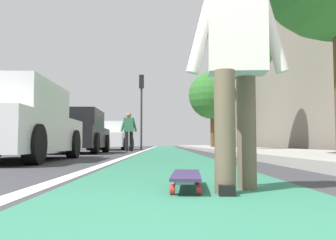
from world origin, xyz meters
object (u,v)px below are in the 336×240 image
skateboard (186,176)px  street_tree_far (212,95)px  street_tree_mid (243,50)px  skater_person (236,57)px  parked_car_far (112,137)px  traffic_light (141,98)px  parked_car_near (10,124)px  pedestrian_distant (129,129)px  parked_car_mid (76,132)px

skateboard → street_tree_far: size_ratio=0.18×
street_tree_mid → skater_person: bearing=167.4°
parked_car_far → traffic_light: (2.14, -1.47, 2.36)m
parked_car_near → pedestrian_distant: size_ratio=2.55×
skateboard → street_tree_far: 19.93m
street_tree_far → traffic_light: bearing=93.2°
parked_car_mid → parked_car_far: parked_car_mid is taller
traffic_light → skater_person: bearing=-174.5°
parked_car_mid → street_tree_far: size_ratio=0.89×
parked_car_mid → parked_car_far: (6.98, -0.23, -0.02)m
parked_car_near → street_tree_mid: size_ratio=0.87×
traffic_light → street_tree_mid: size_ratio=0.89×
skater_person → street_tree_mid: (10.98, -2.45, 2.88)m
skater_person → parked_car_mid: size_ratio=0.39×
parked_car_mid → street_tree_mid: bearing=-83.2°
parked_car_near → parked_car_mid: 5.78m
skateboard → parked_car_far: (17.10, 2.97, 0.62)m
skateboard → pedestrian_distant: pedestrian_distant is taller
traffic_light → pedestrian_distant: bearing=178.1°
skateboard → street_tree_mid: bearing=-14.5°
skateboard → parked_car_near: (4.34, 3.10, 0.62)m
street_tree_mid → parked_car_mid: bearing=96.8°
parked_car_near → street_tree_far: size_ratio=0.92×
skater_person → parked_car_mid: (10.27, 3.55, -0.21)m
traffic_light → skateboard: bearing=-175.5°
traffic_light → street_tree_mid: bearing=-152.9°
parked_car_mid → parked_car_far: 6.98m
parked_car_far → pedestrian_distant: 3.85m
skateboard → parked_car_far: 17.36m
street_tree_mid → pedestrian_distant: (2.63, 4.49, -2.85)m
skateboard → street_tree_mid: 11.79m
pedestrian_distant → parked_car_mid: bearing=155.9°
parked_car_far → traffic_light: 3.50m
skater_person → parked_car_near: size_ratio=0.38×
parked_car_mid → pedestrian_distant: pedestrian_distant is taller
parked_car_near → street_tree_far: (15.13, -5.89, 2.55)m
skater_person → street_tree_far: 19.91m
skateboard → street_tree_mid: size_ratio=0.17×
parked_car_mid → street_tree_far: (9.36, -5.99, 2.54)m
pedestrian_distant → traffic_light: bearing=-1.9°
parked_car_mid → skater_person: bearing=-160.9°
street_tree_far → skater_person: bearing=172.9°
parked_car_near → traffic_light: 15.16m
street_tree_far → pedestrian_distant: 7.84m
traffic_light → pedestrian_distant: (-5.77, 0.20, -2.10)m
parked_car_mid → pedestrian_distant: (3.35, -1.50, 0.24)m
parked_car_mid → pedestrian_distant: 3.68m
pedestrian_distant → parked_car_near: bearing=171.3°
skateboard → pedestrian_distant: bearing=7.2°
parked_car_near → skateboard: bearing=-144.5°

